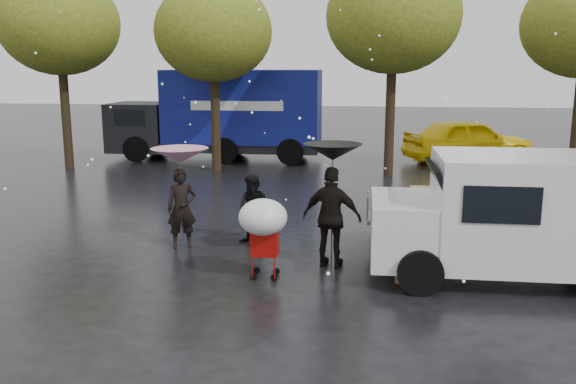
# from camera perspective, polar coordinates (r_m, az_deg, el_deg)

# --- Properties ---
(ground) EXTENTS (90.00, 90.00, 0.00)m
(ground) POSITION_cam_1_polar(r_m,az_deg,el_deg) (11.53, -1.46, -6.89)
(ground) COLOR black
(ground) RESTS_ON ground
(person_pink) EXTENTS (0.69, 0.56, 1.64)m
(person_pink) POSITION_cam_1_polar(r_m,az_deg,el_deg) (12.63, -9.91, -1.53)
(person_pink) COLOR black
(person_pink) RESTS_ON ground
(person_middle) EXTENTS (0.88, 0.79, 1.49)m
(person_middle) POSITION_cam_1_polar(r_m,az_deg,el_deg) (12.65, -3.23, -1.71)
(person_middle) COLOR black
(person_middle) RESTS_ON ground
(person_black) EXTENTS (1.18, 0.68, 1.89)m
(person_black) POSITION_cam_1_polar(r_m,az_deg,el_deg) (11.25, 4.12, -2.39)
(person_black) COLOR black
(person_black) RESTS_ON ground
(umbrella_pink) EXTENTS (1.16, 1.16, 2.06)m
(umbrella_pink) POSITION_cam_1_polar(r_m,az_deg,el_deg) (12.43, -10.09, 3.37)
(umbrella_pink) COLOR #4C4C4C
(umbrella_pink) RESTS_ON ground
(umbrella_black) EXTENTS (1.07, 1.07, 2.31)m
(umbrella_black) POSITION_cam_1_polar(r_m,az_deg,el_deg) (11.02, 4.22, 3.74)
(umbrella_black) COLOR #4C4C4C
(umbrella_black) RESTS_ON ground
(vendor_cart) EXTENTS (1.52, 0.80, 1.27)m
(vendor_cart) POSITION_cam_1_polar(r_m,az_deg,el_deg) (12.85, 11.16, -1.78)
(vendor_cart) COLOR slate
(vendor_cart) RESTS_ON ground
(shopping_cart) EXTENTS (0.84, 0.84, 1.46)m
(shopping_cart) POSITION_cam_1_polar(r_m,az_deg,el_deg) (10.47, -2.33, -2.77)
(shopping_cart) COLOR #A50C09
(shopping_cart) RESTS_ON ground
(white_van) EXTENTS (4.91, 2.18, 2.20)m
(white_van) POSITION_cam_1_polar(r_m,az_deg,el_deg) (11.27, 21.25, -2.02)
(white_van) COLOR white
(white_van) RESTS_ON ground
(blue_truck) EXTENTS (8.30, 2.60, 3.50)m
(blue_truck) POSITION_cam_1_polar(r_m,az_deg,el_deg) (24.32, -6.14, 7.19)
(blue_truck) COLOR navy
(blue_truck) RESTS_ON ground
(box_ground_near) EXTENTS (0.52, 0.45, 0.41)m
(box_ground_near) POSITION_cam_1_polar(r_m,az_deg,el_deg) (10.85, 11.34, -7.20)
(box_ground_near) COLOR olive
(box_ground_near) RESTS_ON ground
(box_ground_far) EXTENTS (0.60, 0.53, 0.39)m
(box_ground_far) POSITION_cam_1_polar(r_m,az_deg,el_deg) (13.24, 11.72, -3.77)
(box_ground_far) COLOR olive
(box_ground_far) RESTS_ON ground
(yellow_taxi) EXTENTS (5.35, 3.73, 1.69)m
(yellow_taxi) POSITION_cam_1_polar(r_m,az_deg,el_deg) (24.45, 16.50, 4.65)
(yellow_taxi) COLOR yellow
(yellow_taxi) RESTS_ON ground
(tree_row) EXTENTS (21.60, 4.40, 7.12)m
(tree_row) POSITION_cam_1_polar(r_m,az_deg,el_deg) (20.94, 1.38, 15.46)
(tree_row) COLOR black
(tree_row) RESTS_ON ground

